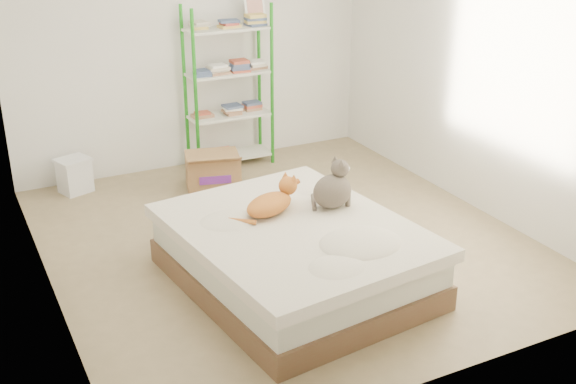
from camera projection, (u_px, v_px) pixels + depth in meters
room at (283, 90)px, 5.61m from camera, size 3.81×4.21×2.61m
bed at (294, 255)px, 5.34m from camera, size 1.74×2.07×0.49m
orange_cat at (269, 202)px, 5.39m from camera, size 0.56×0.43×0.20m
grey_cat at (332, 184)px, 5.47m from camera, size 0.36×0.31×0.38m
shelf_unit at (229, 83)px, 7.45m from camera, size 0.88×0.36×1.74m
cardboard_box at (213, 171)px, 7.09m from camera, size 0.60×0.60×0.41m
white_bin at (75, 175)px, 7.01m from camera, size 0.37×0.35×0.35m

